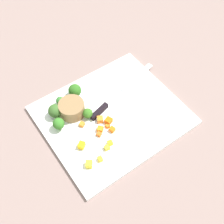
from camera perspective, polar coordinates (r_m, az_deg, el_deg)
ground_plane at (r=0.87m, az=0.00°, el=-0.83°), size 4.00×4.00×0.00m
cutting_board at (r=0.86m, az=0.00°, el=-0.60°), size 0.40×0.35×0.01m
prep_bowl at (r=0.85m, az=-7.99°, el=0.69°), size 0.08×0.08×0.04m
chef_knife at (r=0.89m, az=0.29°, el=2.68°), size 0.29×0.09×0.02m
carrot_dice_0 at (r=0.82m, az=-2.59°, el=-4.43°), size 0.02×0.02×0.01m
carrot_dice_1 at (r=0.84m, az=-0.69°, el=-1.75°), size 0.02×0.02×0.02m
carrot_dice_2 at (r=0.82m, az=-2.38°, el=-3.44°), size 0.02×0.02×0.01m
carrot_dice_3 at (r=0.84m, az=-6.00°, el=-2.46°), size 0.02×0.02×0.01m
carrot_dice_4 at (r=0.84m, az=-2.35°, el=-1.53°), size 0.02×0.02×0.02m
carrot_dice_5 at (r=0.82m, az=0.03°, el=-3.50°), size 0.02×0.02×0.01m
carrot_dice_6 at (r=0.83m, az=-0.88°, el=-2.80°), size 0.01×0.01×0.01m
pepper_dice_0 at (r=0.77m, az=-4.60°, el=-10.33°), size 0.02×0.02×0.02m
pepper_dice_1 at (r=0.80m, az=-6.08°, el=-6.61°), size 0.02×0.02×0.02m
pepper_dice_2 at (r=0.79m, az=-1.02°, el=-7.12°), size 0.02×0.01×0.01m
pepper_dice_3 at (r=0.78m, az=-2.38°, el=-9.33°), size 0.01×0.02×0.01m
pepper_dice_4 at (r=0.80m, az=-0.39°, el=-6.18°), size 0.01×0.01×0.01m
broccoli_floret_0 at (r=0.88m, az=-10.25°, el=2.19°), size 0.03×0.03×0.03m
broccoli_floret_1 at (r=0.85m, az=-11.23°, el=0.19°), size 0.04×0.04×0.04m
broccoli_floret_2 at (r=0.84m, az=-4.87°, el=-0.28°), size 0.03×0.03×0.03m
broccoli_floret_3 at (r=0.89m, az=-7.40°, el=4.26°), size 0.04×0.04×0.05m
broccoli_floret_4 at (r=0.83m, az=-10.58°, el=-2.30°), size 0.03×0.03×0.04m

